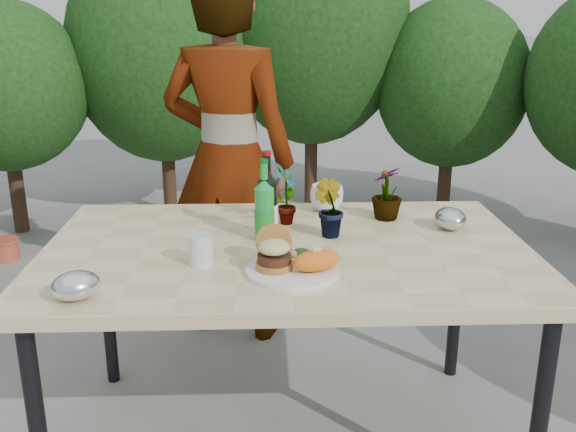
{
  "coord_description": "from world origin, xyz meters",
  "views": [
    {
      "loc": [
        -0.07,
        -1.98,
        1.49
      ],
      "look_at": [
        0.0,
        -0.08,
        0.88
      ],
      "focal_mm": 40.0,
      "sensor_mm": 36.0,
      "label": 1
    }
  ],
  "objects_px": {
    "wine_bottle": "(267,206)",
    "patio_table": "(287,262)",
    "dinner_plate": "(293,271)",
    "person": "(228,160)"
  },
  "relations": [
    {
      "from": "patio_table",
      "to": "dinner_plate",
      "type": "xyz_separation_m",
      "value": [
        0.01,
        -0.23,
        0.06
      ]
    },
    {
      "from": "dinner_plate",
      "to": "wine_bottle",
      "type": "height_order",
      "value": "wine_bottle"
    },
    {
      "from": "person",
      "to": "patio_table",
      "type": "bearing_deg",
      "value": 122.02
    },
    {
      "from": "dinner_plate",
      "to": "wine_bottle",
      "type": "relative_size",
      "value": 0.93
    },
    {
      "from": "patio_table",
      "to": "wine_bottle",
      "type": "distance_m",
      "value": 0.2
    },
    {
      "from": "patio_table",
      "to": "wine_bottle",
      "type": "bearing_deg",
      "value": 124.25
    },
    {
      "from": "patio_table",
      "to": "wine_bottle",
      "type": "height_order",
      "value": "wine_bottle"
    },
    {
      "from": "wine_bottle",
      "to": "patio_table",
      "type": "bearing_deg",
      "value": -51.97
    },
    {
      "from": "dinner_plate",
      "to": "wine_bottle",
      "type": "bearing_deg",
      "value": 102.65
    },
    {
      "from": "person",
      "to": "wine_bottle",
      "type": "bearing_deg",
      "value": 119.37
    }
  ]
}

